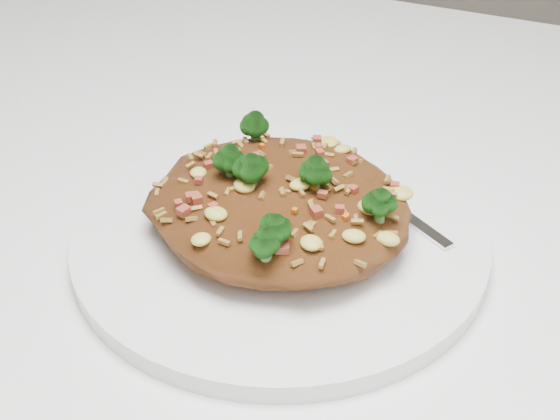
% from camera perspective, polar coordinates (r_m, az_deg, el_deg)
% --- Properties ---
extents(dining_table, '(1.20, 0.80, 0.75)m').
position_cam_1_polar(dining_table, '(0.63, 8.29, -7.06)').
color(dining_table, white).
rests_on(dining_table, ground).
extents(plate, '(0.28, 0.28, 0.01)m').
position_cam_1_polar(plate, '(0.53, 0.00, -1.92)').
color(plate, white).
rests_on(plate, dining_table).
extents(fried_rice, '(0.18, 0.16, 0.06)m').
position_cam_1_polar(fried_rice, '(0.51, 0.00, 1.05)').
color(fried_rice, brown).
rests_on(fried_rice, plate).
extents(fork, '(0.15, 0.10, 0.00)m').
position_cam_1_polar(fork, '(0.56, 7.05, 1.14)').
color(fork, silver).
rests_on(fork, plate).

